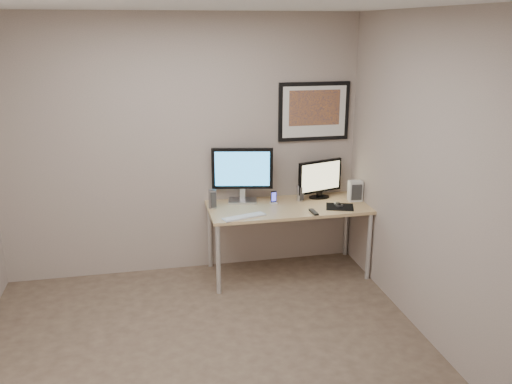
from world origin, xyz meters
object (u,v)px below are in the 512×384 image
(framed_art, at_px, (314,111))
(keyboard, at_px, (244,217))
(monitor_tv, at_px, (320,178))
(fan_unit, at_px, (355,191))
(speaker_left, at_px, (212,199))
(speaker_right, at_px, (300,193))
(phone_dock, at_px, (274,197))
(desk, at_px, (288,212))
(monitor_large, at_px, (242,172))

(framed_art, bearing_deg, keyboard, -145.81)
(monitor_tv, bearing_deg, fan_unit, -42.57)
(speaker_left, distance_m, speaker_right, 0.92)
(monitor_tv, xyz_separation_m, phone_dock, (-0.51, -0.08, -0.15))
(framed_art, xyz_separation_m, phone_dock, (-0.48, -0.23, -0.82))
(monitor_tv, distance_m, fan_unit, 0.39)
(desk, distance_m, phone_dock, 0.21)
(monitor_large, xyz_separation_m, keyboard, (-0.07, -0.47, -0.30))
(framed_art, relative_size, speaker_right, 4.47)
(monitor_large, height_order, speaker_right, monitor_large)
(framed_art, bearing_deg, speaker_left, -167.57)
(framed_art, distance_m, speaker_right, 0.85)
(phone_dock, distance_m, keyboard, 0.51)
(desk, bearing_deg, monitor_large, 151.63)
(monitor_large, relative_size, keyboard, 1.46)
(speaker_left, xyz_separation_m, speaker_right, (0.91, 0.05, -0.01))
(desk, xyz_separation_m, framed_art, (0.35, 0.33, 0.96))
(desk, bearing_deg, speaker_right, 40.10)
(keyboard, distance_m, fan_unit, 1.25)
(framed_art, distance_m, monitor_tv, 0.69)
(keyboard, height_order, fan_unit, fan_unit)
(desk, height_order, speaker_left, speaker_left)
(monitor_tv, height_order, fan_unit, monitor_tv)
(framed_art, relative_size, phone_dock, 5.60)
(desk, bearing_deg, phone_dock, 140.82)
(framed_art, distance_m, monitor_large, 0.97)
(monitor_large, bearing_deg, phone_dock, -11.63)
(desk, xyz_separation_m, monitor_tv, (0.39, 0.18, 0.28))
(monitor_large, bearing_deg, monitor_tv, 8.23)
(monitor_large, bearing_deg, keyboard, -87.52)
(speaker_left, relative_size, fan_unit, 0.90)
(monitor_tv, xyz_separation_m, speaker_left, (-1.14, -0.10, -0.12))
(monitor_large, height_order, phone_dock, monitor_large)
(speaker_right, bearing_deg, desk, -159.40)
(speaker_left, height_order, fan_unit, fan_unit)
(speaker_right, xyz_separation_m, fan_unit, (0.56, -0.11, 0.02))
(desk, bearing_deg, fan_unit, 1.97)
(monitor_large, distance_m, fan_unit, 1.18)
(monitor_large, relative_size, speaker_right, 3.66)
(fan_unit, bearing_deg, desk, -174.48)
(monitor_large, distance_m, phone_dock, 0.41)
(monitor_large, bearing_deg, speaker_right, 2.40)
(phone_dock, bearing_deg, monitor_large, 145.66)
(desk, xyz_separation_m, fan_unit, (0.72, 0.02, 0.17))
(phone_dock, bearing_deg, monitor_tv, -2.31)
(speaker_left, distance_m, phone_dock, 0.63)
(desk, relative_size, framed_art, 2.13)
(monitor_tv, bearing_deg, keyboard, -171.23)
(framed_art, height_order, speaker_left, framed_art)
(monitor_large, bearing_deg, fan_unit, 1.28)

